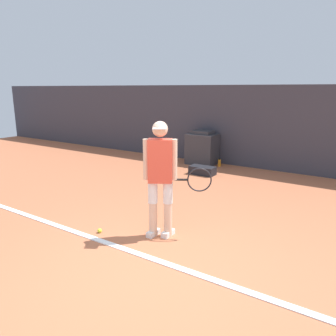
# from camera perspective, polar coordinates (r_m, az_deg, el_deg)

# --- Properties ---
(ground_plane) EXTENTS (24.00, 24.00, 0.00)m
(ground_plane) POSITION_cam_1_polar(r_m,az_deg,el_deg) (4.09, -2.68, -17.87)
(ground_plane) COLOR #B76642
(back_wall) EXTENTS (24.00, 0.10, 2.23)m
(back_wall) POSITION_cam_1_polar(r_m,az_deg,el_deg) (8.98, 20.10, 6.34)
(back_wall) COLOR #383842
(back_wall) RESTS_ON ground_plane
(court_baseline) EXTENTS (21.60, 0.10, 0.01)m
(court_baseline) POSITION_cam_1_polar(r_m,az_deg,el_deg) (4.28, -0.48, -16.26)
(court_baseline) COLOR white
(court_baseline) RESTS_ON ground_plane
(tennis_player) EXTENTS (0.85, 0.57, 1.71)m
(tennis_player) POSITION_cam_1_polar(r_m,az_deg,el_deg) (4.67, -1.17, -1.09)
(tennis_player) COLOR beige
(tennis_player) RESTS_ON ground_plane
(tennis_ball) EXTENTS (0.07, 0.07, 0.07)m
(tennis_ball) POSITION_cam_1_polar(r_m,az_deg,el_deg) (5.18, -11.82, -10.62)
(tennis_ball) COLOR #D1E533
(tennis_ball) RESTS_ON ground_plane
(covered_chair) EXTENTS (0.83, 0.61, 0.97)m
(covered_chair) POSITION_cam_1_polar(r_m,az_deg,el_deg) (9.48, 5.96, 3.44)
(covered_chair) COLOR #333338
(covered_chair) RESTS_ON ground_plane
(equipment_bag) EXTENTS (0.65, 0.34, 0.21)m
(equipment_bag) POSITION_cam_1_polar(r_m,az_deg,el_deg) (8.39, 6.01, -0.42)
(equipment_bag) COLOR black
(equipment_bag) RESTS_ON ground_plane
(water_bottle) EXTENTS (0.09, 0.09, 0.22)m
(water_bottle) POSITION_cam_1_polar(r_m,az_deg,el_deg) (9.31, 8.93, 0.90)
(water_bottle) COLOR orange
(water_bottle) RESTS_ON ground_plane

